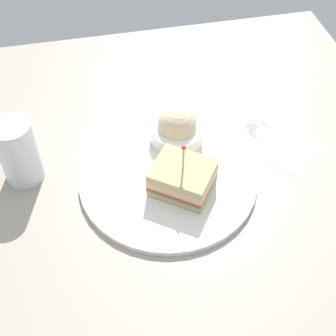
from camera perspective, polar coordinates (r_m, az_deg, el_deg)
The scene contains 8 objects.
ground_plane at distance 79.50cm, azimuth 0.00°, elevation -1.93°, with size 90.40×90.40×2.00cm, color #9E9384.
plate at distance 78.34cm, azimuth 0.00°, elevation -1.22°, with size 29.46×29.46×1.04cm, color white.
sandwich_half_center at distance 74.47cm, azimuth 1.78°, elevation -1.22°, with size 11.70×12.03×9.71cm.
coleslaw_bowl at distance 82.12cm, azimuth 1.12°, elevation 4.80°, with size 9.45×9.45×6.81cm.
drink_glass at distance 79.20cm, azimuth -17.62°, elevation 1.73°, with size 6.40×6.40×11.44cm.
napkin at distance 86.21cm, azimuth 14.29°, elevation 2.32°, with size 10.82×9.74×0.15cm, color white.
fork at distance 86.91cm, azimuth 11.73°, elevation 3.49°, with size 12.23×5.68×0.35cm.
knife at distance 88.62cm, azimuth 13.63°, elevation 4.13°, with size 11.45×5.38×0.35cm.
Camera 1 is at (-49.52, 10.61, 60.29)cm, focal length 50.38 mm.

